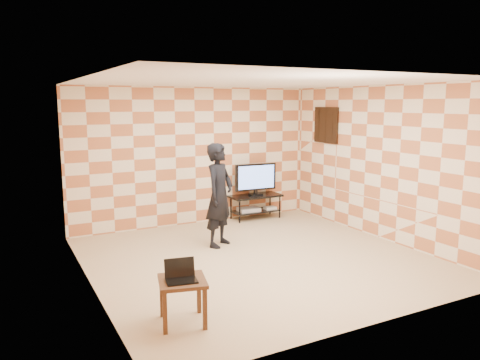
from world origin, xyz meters
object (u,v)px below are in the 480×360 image
Objects in this scene: tv_stand at (255,201)px; tv at (256,178)px; side_table at (182,287)px; person at (219,195)px.

tv is at bearing -86.53° from tv_stand.
tv reaches higher than side_table.
side_table is 2.90m from person.
person is (-1.46, -1.34, 0.01)m from tv.
person is (-1.46, -1.35, 0.50)m from tv_stand.
tv is at bearing 6.39° from person.
tv reaches higher than tv_stand.
tv_stand is 0.62× the size of person.
tv_stand is 1.19× the size of tv.
person is at bearing 56.59° from side_table.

